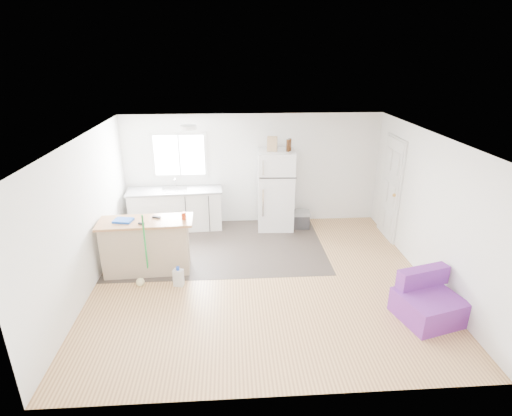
% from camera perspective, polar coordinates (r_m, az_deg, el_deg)
% --- Properties ---
extents(room, '(5.51, 5.01, 2.41)m').
position_cam_1_polar(room, '(6.34, 0.81, -0.72)').
color(room, '#9A6740').
rests_on(room, ground).
extents(vinyl_zone, '(4.05, 2.50, 0.00)m').
position_cam_1_polar(vinyl_zone, '(7.96, -5.18, -5.44)').
color(vinyl_zone, '#362F29').
rests_on(vinyl_zone, floor).
extents(window, '(1.18, 0.06, 0.98)m').
position_cam_1_polar(window, '(8.65, -10.88, 7.43)').
color(window, white).
rests_on(window, back_wall).
extents(interior_door, '(0.11, 0.92, 2.10)m').
position_cam_1_polar(interior_door, '(8.46, 18.67, 2.59)').
color(interior_door, white).
rests_on(interior_door, right_wall).
extents(ceiling_fixture, '(0.30, 0.30, 0.07)m').
position_cam_1_polar(ceiling_fixture, '(7.19, -9.68, 11.31)').
color(ceiling_fixture, white).
rests_on(ceiling_fixture, ceiling).
extents(kitchen_cabinets, '(2.01, 0.73, 1.16)m').
position_cam_1_polar(kitchen_cabinets, '(8.72, -11.35, -0.11)').
color(kitchen_cabinets, white).
rests_on(kitchen_cabinets, floor).
extents(peninsula, '(1.59, 0.67, 0.96)m').
position_cam_1_polar(peninsula, '(7.12, -15.37, -5.24)').
color(peninsula, tan).
rests_on(peninsula, floor).
extents(refrigerator, '(0.78, 0.75, 1.70)m').
position_cam_1_polar(refrigerator, '(8.49, 2.82, 2.59)').
color(refrigerator, white).
rests_on(refrigerator, floor).
extents(cooler, '(0.50, 0.35, 0.36)m').
position_cam_1_polar(cooler, '(8.74, 6.09, -1.62)').
color(cooler, '#2F2F32').
rests_on(cooler, floor).
extents(purple_seat, '(0.97, 0.95, 0.66)m').
position_cam_1_polar(purple_seat, '(6.37, 23.29, -12.27)').
color(purple_seat, '#6B2D94').
rests_on(purple_seat, floor).
extents(cleaner_jug, '(0.18, 0.14, 0.35)m').
position_cam_1_polar(cleaner_jug, '(6.74, -11.01, -9.70)').
color(cleaner_jug, silver).
rests_on(cleaner_jug, floor).
extents(mop, '(0.25, 0.36, 1.27)m').
position_cam_1_polar(mop, '(6.87, -16.01, -8.76)').
color(mop, green).
rests_on(mop, floor).
extents(red_cup, '(0.08, 0.08, 0.12)m').
position_cam_1_polar(red_cup, '(6.81, -10.27, -1.09)').
color(red_cup, red).
rests_on(red_cup, peninsula).
extents(blue_tray, '(0.34, 0.27, 0.04)m').
position_cam_1_polar(blue_tray, '(6.98, -18.44, -1.70)').
color(blue_tray, '#1347B9').
rests_on(blue_tray, peninsula).
extents(tool_a, '(0.15, 0.09, 0.03)m').
position_cam_1_polar(tool_a, '(6.97, -14.05, -1.28)').
color(tool_a, black).
rests_on(tool_a, peninsula).
extents(tool_b, '(0.11, 0.07, 0.03)m').
position_cam_1_polar(tool_b, '(6.78, -16.08, -2.15)').
color(tool_b, black).
rests_on(tool_b, peninsula).
extents(cardboard_box, '(0.22, 0.14, 0.30)m').
position_cam_1_polar(cardboard_box, '(8.19, 2.33, 9.14)').
color(cardboard_box, tan).
rests_on(cardboard_box, refrigerator).
extents(bottle_left, '(0.08, 0.08, 0.25)m').
position_cam_1_polar(bottle_left, '(8.18, 4.59, 8.89)').
color(bottle_left, '#391C0A').
rests_on(bottle_left, refrigerator).
extents(bottle_right, '(0.07, 0.07, 0.25)m').
position_cam_1_polar(bottle_right, '(8.26, 4.83, 9.02)').
color(bottle_right, '#391C0A').
rests_on(bottle_right, refrigerator).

